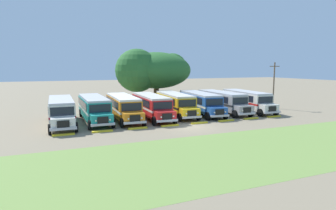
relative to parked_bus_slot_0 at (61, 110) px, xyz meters
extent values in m
plane|color=#84755B|center=(12.44, -7.02, -1.58)|extent=(220.00, 220.00, 0.00)
cube|color=olive|center=(12.44, -16.31, -1.58)|extent=(80.00, 11.20, 0.01)
cube|color=silver|center=(0.00, 0.31, -0.03)|extent=(2.65, 9.24, 2.10)
cube|color=maroon|center=(0.00, 0.31, -0.20)|extent=(2.68, 9.26, 0.24)
cube|color=black|center=(1.28, 0.59, 0.47)|extent=(0.17, 8.00, 0.80)
cube|color=black|center=(-1.26, 0.63, 0.47)|extent=(0.17, 8.00, 0.80)
cube|color=#B2B2B7|center=(0.00, 0.31, 1.13)|extent=(2.56, 9.14, 0.22)
cube|color=silver|center=(-0.08, -4.99, -0.56)|extent=(2.22, 1.43, 1.05)
cube|color=black|center=(-0.09, -5.73, -0.53)|extent=(1.10, 0.12, 0.70)
cube|color=#B7B7BC|center=(-0.09, -5.77, -0.96)|extent=(2.40, 0.24, 0.24)
cube|color=black|center=(-0.07, -4.32, 0.47)|extent=(2.20, 0.10, 0.84)
cube|color=maroon|center=(0.08, 4.93, -0.14)|extent=(0.90, 0.07, 1.30)
sphere|color=#EAE5C6|center=(0.61, -5.79, -0.53)|extent=(0.20, 0.20, 0.20)
sphere|color=#EAE5C6|center=(-0.79, -5.77, -0.53)|extent=(0.20, 0.20, 0.20)
cylinder|color=black|center=(1.12, -4.91, -1.08)|extent=(0.30, 1.00, 1.00)
cylinder|color=black|center=(-1.28, -4.87, -1.08)|extent=(0.30, 1.00, 1.00)
cylinder|color=black|center=(1.25, 3.29, -1.08)|extent=(0.30, 1.00, 1.00)
cylinder|color=black|center=(-1.15, 3.33, -1.08)|extent=(0.30, 1.00, 1.00)
cube|color=teal|center=(3.63, 0.89, -0.03)|extent=(2.52, 9.21, 2.10)
cube|color=white|center=(3.63, 0.89, -0.20)|extent=(2.55, 9.23, 0.24)
cube|color=black|center=(4.90, 1.19, 0.47)|extent=(0.06, 8.00, 0.80)
cube|color=black|center=(2.36, 1.19, 0.47)|extent=(0.06, 8.00, 0.80)
cube|color=#B2B2B7|center=(3.63, 0.89, 1.13)|extent=(2.44, 9.11, 0.22)
cube|color=teal|center=(3.64, -4.41, -0.56)|extent=(2.20, 1.40, 1.05)
cube|color=black|center=(3.65, -5.15, -0.53)|extent=(1.10, 0.10, 0.70)
cube|color=#B7B7BC|center=(3.65, -5.19, -0.96)|extent=(2.40, 0.20, 0.24)
cube|color=black|center=(3.64, -3.74, 0.47)|extent=(2.20, 0.06, 0.84)
cube|color=white|center=(3.62, 5.51, -0.14)|extent=(0.90, 0.06, 1.30)
sphere|color=#EAE5C6|center=(4.35, -5.20, -0.53)|extent=(0.20, 0.20, 0.20)
sphere|color=#EAE5C6|center=(2.95, -5.20, -0.53)|extent=(0.20, 0.20, 0.20)
cylinder|color=black|center=(4.84, -4.31, -1.08)|extent=(0.28, 1.00, 1.00)
cylinder|color=black|center=(2.44, -4.31, -1.08)|extent=(0.28, 1.00, 1.00)
cylinder|color=black|center=(4.83, 3.89, -1.08)|extent=(0.28, 1.00, 1.00)
cylinder|color=black|center=(2.43, 3.89, -1.08)|extent=(0.28, 1.00, 1.00)
cube|color=orange|center=(7.08, 0.61, -0.03)|extent=(2.81, 9.28, 2.10)
cube|color=white|center=(7.08, 0.61, -0.20)|extent=(2.84, 9.30, 0.24)
cube|color=black|center=(8.36, 0.87, 0.47)|extent=(0.31, 8.00, 0.80)
cube|color=black|center=(5.82, 0.95, 0.47)|extent=(0.31, 8.00, 0.80)
cube|color=silver|center=(7.08, 0.61, 1.13)|extent=(2.73, 9.18, 0.22)
cube|color=orange|center=(6.90, -4.69, -0.56)|extent=(2.25, 1.47, 1.05)
cube|color=black|center=(6.87, -5.43, -0.53)|extent=(1.10, 0.14, 0.70)
cube|color=#B7B7BC|center=(6.87, -5.47, -0.96)|extent=(2.41, 0.28, 0.24)
cube|color=black|center=(6.92, -4.02, 0.47)|extent=(2.20, 0.14, 0.84)
cube|color=white|center=(7.24, 5.23, -0.14)|extent=(0.90, 0.09, 1.30)
sphere|color=#EAE5C6|center=(7.57, -5.50, -0.53)|extent=(0.20, 0.20, 0.20)
sphere|color=#EAE5C6|center=(6.17, -5.45, -0.53)|extent=(0.20, 0.20, 0.20)
cylinder|color=black|center=(8.10, -4.63, -1.08)|extent=(0.31, 1.01, 1.00)
cylinder|color=black|center=(5.70, -4.54, -1.08)|extent=(0.31, 1.01, 1.00)
cylinder|color=black|center=(8.38, 3.57, -1.08)|extent=(0.31, 1.01, 1.00)
cylinder|color=black|center=(5.98, 3.65, -1.08)|extent=(0.31, 1.01, 1.00)
cube|color=red|center=(10.58, 0.29, -0.03)|extent=(2.88, 9.29, 2.10)
cube|color=white|center=(10.58, 0.29, -0.20)|extent=(2.91, 9.32, 0.24)
cube|color=black|center=(11.86, 0.53, 0.47)|extent=(0.37, 7.99, 0.80)
cube|color=black|center=(9.32, 0.64, 0.47)|extent=(0.37, 7.99, 0.80)
cube|color=beige|center=(10.58, 0.29, 1.13)|extent=(2.79, 9.19, 0.22)
cube|color=red|center=(10.36, -5.01, -0.56)|extent=(2.26, 1.49, 1.05)
cube|color=black|center=(10.33, -5.75, -0.53)|extent=(1.10, 0.15, 0.70)
cube|color=#B7B7BC|center=(10.33, -5.79, -0.96)|extent=(2.41, 0.30, 0.24)
cube|color=black|center=(10.39, -4.34, 0.47)|extent=(2.20, 0.15, 0.84)
cube|color=white|center=(10.77, 4.90, -0.14)|extent=(0.90, 0.10, 1.30)
sphere|color=#EAE5C6|center=(11.03, -5.83, -0.53)|extent=(0.20, 0.20, 0.20)
sphere|color=#EAE5C6|center=(9.63, -5.77, -0.53)|extent=(0.20, 0.20, 0.20)
cylinder|color=black|center=(11.56, -4.96, -1.08)|extent=(0.32, 1.01, 1.00)
cylinder|color=black|center=(9.17, -4.86, -1.08)|extent=(0.32, 1.01, 1.00)
cylinder|color=black|center=(11.90, 3.23, -1.08)|extent=(0.32, 1.01, 1.00)
cylinder|color=black|center=(9.50, 3.33, -1.08)|extent=(0.32, 1.01, 1.00)
cube|color=yellow|center=(14.22, 1.13, -0.03)|extent=(3.23, 9.37, 2.10)
cube|color=black|center=(14.22, 1.13, -0.20)|extent=(3.26, 9.39, 0.24)
cube|color=black|center=(15.51, 1.32, 0.47)|extent=(0.68, 7.98, 0.80)
cube|color=black|center=(12.98, 1.53, 0.47)|extent=(0.68, 7.98, 0.80)
cube|color=beige|center=(14.22, 1.13, 1.13)|extent=(3.14, 9.26, 0.22)
cube|color=yellow|center=(13.80, -4.16, -0.56)|extent=(2.31, 1.57, 1.05)
cube|color=black|center=(13.74, -4.89, -0.53)|extent=(1.10, 0.19, 0.70)
cube|color=#B7B7BC|center=(13.74, -4.93, -0.96)|extent=(2.41, 0.39, 0.24)
cube|color=black|center=(13.85, -3.49, 0.47)|extent=(2.20, 0.24, 0.84)
cube|color=black|center=(14.59, 5.73, -0.14)|extent=(0.90, 0.13, 1.30)
sphere|color=#EAE5C6|center=(14.43, -5.00, -0.53)|extent=(0.20, 0.20, 0.20)
sphere|color=#EAE5C6|center=(13.04, -4.89, -0.53)|extent=(0.20, 0.20, 0.20)
cylinder|color=black|center=(15.00, -4.15, -1.08)|extent=(0.36, 1.02, 1.00)
cylinder|color=black|center=(12.61, -3.96, -1.08)|extent=(0.36, 1.02, 1.00)
cylinder|color=black|center=(15.66, 4.02, -1.08)|extent=(0.36, 1.02, 1.00)
cylinder|color=black|center=(13.27, 4.21, -1.08)|extent=(0.36, 1.02, 1.00)
cube|color=#23519E|center=(17.79, 0.66, -0.03)|extent=(3.43, 9.41, 2.10)
cube|color=silver|center=(17.79, 0.66, -0.20)|extent=(3.46, 9.43, 0.24)
cube|color=black|center=(19.08, 0.82, 0.47)|extent=(0.86, 7.96, 0.80)
cube|color=black|center=(16.55, 1.08, 0.47)|extent=(0.86, 7.96, 0.80)
cube|color=#B2B2B7|center=(17.79, 0.66, 1.13)|extent=(3.34, 9.30, 0.22)
cube|color=#23519E|center=(17.24, -4.62, -0.56)|extent=(2.33, 1.62, 1.05)
cube|color=black|center=(17.17, -5.35, -0.53)|extent=(1.10, 0.21, 0.70)
cube|color=#B7B7BC|center=(17.16, -5.39, -0.96)|extent=(2.41, 0.45, 0.24)
cube|color=black|center=(17.31, -3.95, 0.47)|extent=(2.19, 0.29, 0.84)
cube|color=silver|center=(18.26, 5.25, -0.14)|extent=(0.90, 0.15, 1.30)
sphere|color=#EAE5C6|center=(17.86, -5.47, -0.53)|extent=(0.20, 0.20, 0.20)
sphere|color=#EAE5C6|center=(16.47, -5.33, -0.53)|extent=(0.20, 0.20, 0.20)
cylinder|color=black|center=(18.45, -4.64, -1.08)|extent=(0.38, 1.02, 1.00)
cylinder|color=black|center=(16.06, -4.39, -1.08)|extent=(0.38, 1.02, 1.00)
cylinder|color=black|center=(19.29, 3.52, -1.08)|extent=(0.38, 1.02, 1.00)
cylinder|color=black|center=(16.90, 3.76, -1.08)|extent=(0.38, 1.02, 1.00)
cube|color=#9E9993|center=(21.27, 0.70, -0.03)|extent=(2.74, 9.26, 2.10)
cube|color=#282828|center=(21.27, 0.70, -0.20)|extent=(2.77, 9.28, 0.24)
cube|color=black|center=(22.54, 0.97, 0.47)|extent=(0.25, 8.00, 0.80)
cube|color=black|center=(20.00, 1.03, 0.47)|extent=(0.25, 8.00, 0.80)
cube|color=#B2B2B7|center=(21.27, 0.70, 1.13)|extent=(2.65, 9.16, 0.22)
cube|color=#9E9993|center=(21.13, -4.60, -0.56)|extent=(2.24, 1.46, 1.05)
cube|color=black|center=(21.11, -5.34, -0.53)|extent=(1.10, 0.13, 0.70)
cube|color=#B7B7BC|center=(21.11, -5.38, -0.96)|extent=(2.40, 0.26, 0.24)
cube|color=black|center=(21.15, -3.93, 0.47)|extent=(2.20, 0.12, 0.84)
cube|color=#282828|center=(21.39, 5.32, -0.14)|extent=(0.90, 0.08, 1.30)
sphere|color=#EAE5C6|center=(21.81, -5.40, -0.53)|extent=(0.20, 0.20, 0.20)
sphere|color=#EAE5C6|center=(20.41, -5.37, -0.53)|extent=(0.20, 0.20, 0.20)
cylinder|color=black|center=(22.33, -4.53, -1.08)|extent=(0.31, 1.01, 1.00)
cylinder|color=black|center=(19.93, -4.47, -1.08)|extent=(0.31, 1.01, 1.00)
cylinder|color=black|center=(22.54, 3.67, -1.08)|extent=(0.31, 1.01, 1.00)
cylinder|color=black|center=(20.14, 3.73, -1.08)|extent=(0.31, 1.01, 1.00)
cube|color=silver|center=(25.21, 0.31, -0.03)|extent=(3.23, 9.37, 2.10)
cube|color=red|center=(25.21, 0.31, -0.20)|extent=(3.26, 9.39, 0.24)
cube|color=black|center=(26.50, 0.50, 0.47)|extent=(0.68, 7.98, 0.80)
cube|color=black|center=(23.97, 0.71, 0.47)|extent=(0.68, 7.98, 0.80)
cube|color=#B2B2B7|center=(25.21, 0.31, 1.13)|extent=(3.14, 9.27, 0.22)
cube|color=silver|center=(24.78, -4.98, -0.56)|extent=(2.31, 1.57, 1.05)
cube|color=black|center=(24.73, -5.72, -0.53)|extent=(1.10, 0.19, 0.70)
cube|color=#B7B7BC|center=(24.72, -5.76, -0.96)|extent=(2.41, 0.39, 0.24)
cube|color=black|center=(24.84, -4.31, 0.47)|extent=(2.20, 0.24, 0.84)
cube|color=red|center=(25.58, 4.91, -0.14)|extent=(0.90, 0.13, 1.30)
sphere|color=#EAE5C6|center=(25.42, -5.82, -0.53)|extent=(0.20, 0.20, 0.20)
sphere|color=#EAE5C6|center=(24.02, -5.71, -0.53)|extent=(0.20, 0.20, 0.20)
cylinder|color=black|center=(25.99, -4.97, -1.08)|extent=(0.36, 1.02, 1.00)
cylinder|color=black|center=(23.60, -4.78, -1.08)|extent=(0.36, 1.02, 1.00)
cylinder|color=black|center=(26.65, 3.20, -1.08)|extent=(0.36, 1.02, 1.00)
cylinder|color=black|center=(24.26, 3.39, -1.08)|extent=(0.36, 1.02, 1.00)
cube|color=yellow|center=(-0.13, -5.76, -1.51)|extent=(2.00, 0.36, 0.15)
cube|color=yellow|center=(3.46, -5.76, -1.51)|extent=(2.00, 0.36, 0.15)
cube|color=yellow|center=(7.05, -5.76, -1.51)|extent=(2.00, 0.36, 0.15)
cube|color=yellow|center=(10.64, -5.76, -1.51)|extent=(2.00, 0.36, 0.15)
cube|color=yellow|center=(14.23, -5.76, -1.51)|extent=(2.00, 0.36, 0.15)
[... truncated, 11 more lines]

